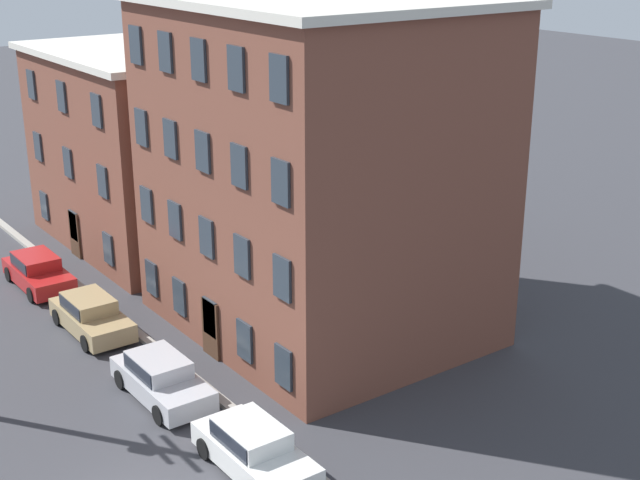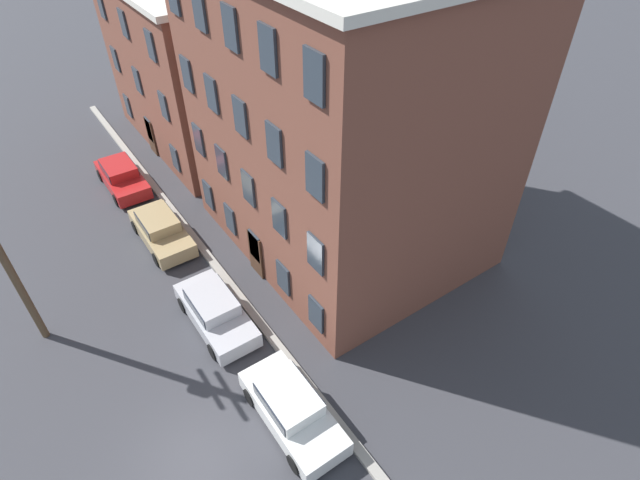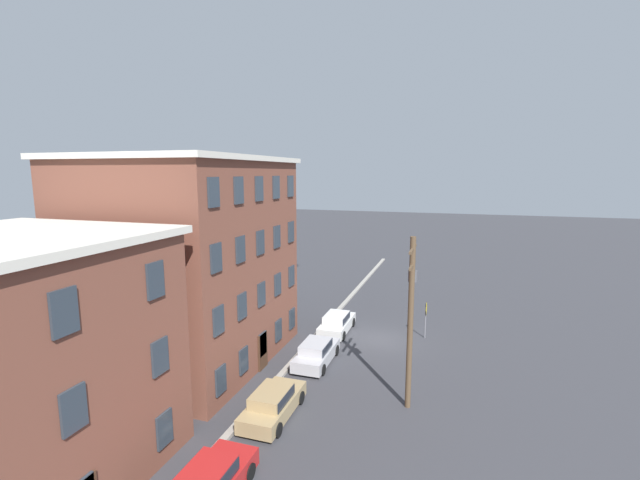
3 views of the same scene
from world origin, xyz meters
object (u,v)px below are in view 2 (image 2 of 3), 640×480
at_px(car_tan, 161,229).
at_px(car_white, 291,407).
at_px(car_silver, 215,310).
at_px(car_red, 121,175).

height_order(car_tan, car_white, same).
distance_m(car_tan, car_white, 11.66).
xyz_separation_m(car_tan, car_white, (11.66, 0.09, 0.00)).
height_order(car_silver, car_white, same).
xyz_separation_m(car_red, car_silver, (11.95, -0.07, 0.00)).
distance_m(car_silver, car_white, 5.44).
height_order(car_tan, car_silver, same).
xyz_separation_m(car_tan, car_silver, (6.22, -0.12, 0.00)).
bearing_deg(car_white, car_red, -179.50).
relative_size(car_red, car_white, 1.00).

